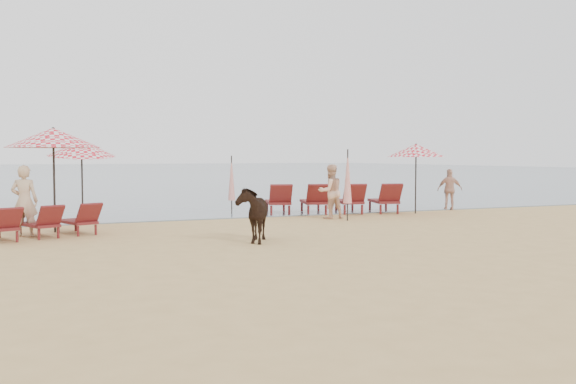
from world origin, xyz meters
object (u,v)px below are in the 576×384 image
at_px(umbrella_closed_left, 232,178).
at_px(beachgoer_right_a, 330,192).
at_px(umbrella_open_right, 416,151).
at_px(umbrella_closed_right, 348,177).
at_px(umbrella_open_left_b, 82,148).
at_px(cow, 252,214).
at_px(beachgoer_right_b, 450,189).
at_px(lounger_cluster_left, 42,222).
at_px(lounger_cluster_right, 333,199).
at_px(umbrella_open_left_a, 53,138).
at_px(beachgoer_left, 24,201).

bearing_deg(umbrella_closed_left, beachgoer_right_a, -45.93).
distance_m(umbrella_open_right, umbrella_closed_right, 3.58).
bearing_deg(umbrella_open_left_b, cow, -58.03).
distance_m(umbrella_closed_left, beachgoer_right_b, 7.96).
height_order(umbrella_open_left_b, umbrella_open_right, umbrella_open_left_b).
height_order(lounger_cluster_left, beachgoer_right_a, beachgoer_right_a).
height_order(umbrella_open_left_b, umbrella_closed_right, umbrella_open_left_b).
distance_m(lounger_cluster_right, umbrella_closed_right, 2.51).
xyz_separation_m(umbrella_open_left_a, umbrella_open_right, (11.57, 0.88, -0.28)).
relative_size(lounger_cluster_left, umbrella_closed_right, 1.32).
bearing_deg(cow, lounger_cluster_left, 171.78).
xyz_separation_m(lounger_cluster_left, umbrella_closed_left, (6.04, 4.01, 0.83)).
bearing_deg(cow, umbrella_closed_right, 60.65).
bearing_deg(beachgoer_right_b, umbrella_closed_right, 49.41).
xyz_separation_m(lounger_cluster_left, cow, (4.38, -2.60, 0.26)).
height_order(umbrella_open_left_a, beachgoer_right_a, umbrella_open_left_a).
distance_m(umbrella_open_left_b, umbrella_closed_right, 8.04).
height_order(beachgoer_right_a, beachgoer_right_b, beachgoer_right_a).
bearing_deg(umbrella_open_left_a, cow, -36.27).
xyz_separation_m(umbrella_open_left_a, cow, (4.04, -3.69, -1.78)).
distance_m(umbrella_open_right, cow, 8.93).
height_order(umbrella_open_right, beachgoer_right_b, umbrella_open_right).
bearing_deg(beachgoer_right_b, umbrella_open_right, 49.31).
bearing_deg(umbrella_closed_right, umbrella_open_left_b, 156.99).
bearing_deg(lounger_cluster_right, umbrella_closed_right, -90.77).
xyz_separation_m(umbrella_open_left_b, beachgoer_right_b, (12.59, -1.19, -1.44)).
distance_m(umbrella_open_left_b, beachgoer_right_b, 12.73).
relative_size(lounger_cluster_right, umbrella_closed_right, 2.20).
bearing_deg(umbrella_open_left_b, umbrella_closed_right, -16.61).
xyz_separation_m(cow, beachgoer_left, (-4.76, 3.02, 0.23)).
xyz_separation_m(umbrella_closed_right, beachgoer_right_a, (-0.19, 0.76, -0.48)).
bearing_deg(lounger_cluster_right, lounger_cluster_left, -146.58).
xyz_separation_m(umbrella_open_left_b, beachgoer_right_a, (7.17, -2.37, -1.34)).
xyz_separation_m(lounger_cluster_right, cow, (-4.92, -5.62, 0.15)).
height_order(lounger_cluster_right, beachgoer_right_a, beachgoer_right_a).
xyz_separation_m(lounger_cluster_left, umbrella_closed_right, (8.64, 0.75, 0.95)).
distance_m(umbrella_open_left_a, umbrella_open_right, 11.60).
bearing_deg(umbrella_closed_left, lounger_cluster_left, -146.44).
distance_m(umbrella_open_left_b, umbrella_open_right, 10.80).
height_order(cow, beachgoer_left, beachgoer_left).
bearing_deg(beachgoer_right_b, umbrella_open_left_a, 35.83).
bearing_deg(umbrella_closed_right, beachgoer_right_a, 104.06).
xyz_separation_m(lounger_cluster_left, umbrella_open_left_b, (1.28, 3.88, 1.81)).
bearing_deg(umbrella_closed_left, lounger_cluster_right, -16.80).
bearing_deg(beachgoer_right_a, umbrella_open_left_b, -20.45).
bearing_deg(lounger_cluster_right, umbrella_open_right, -6.56).
relative_size(cow, beachgoer_left, 0.87).
relative_size(umbrella_open_left_a, beachgoer_right_b, 1.81).
distance_m(beachgoer_right_a, beachgoer_right_b, 5.55).
xyz_separation_m(umbrella_open_left_b, umbrella_open_right, (10.63, -1.91, -0.05)).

